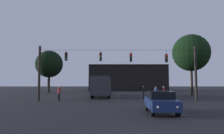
% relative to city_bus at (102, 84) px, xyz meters
% --- Properties ---
extents(ground_plane, '(168.00, 168.00, 0.00)m').
position_rel_city_bus_xyz_m(ground_plane, '(2.12, 0.10, -1.87)').
color(ground_plane, black).
rests_on(ground_plane, ground).
extents(overhead_signal_span, '(18.30, 0.44, 6.37)m').
position_rel_city_bus_xyz_m(overhead_signal_span, '(2.07, -7.75, 1.89)').
color(overhead_signal_span, black).
rests_on(overhead_signal_span, ground).
extents(city_bus, '(2.67, 11.03, 3.00)m').
position_rel_city_bus_xyz_m(city_bus, '(0.00, 0.00, 0.00)').
color(city_bus, '#2D2D33').
rests_on(city_bus, ground).
extents(car_near_right, '(1.99, 4.40, 1.52)m').
position_rel_city_bus_xyz_m(car_near_right, '(4.91, -16.78, -1.07)').
color(car_near_right, navy).
rests_on(car_near_right, ground).
extents(pedestrian_crossing_left, '(0.36, 0.42, 1.69)m').
position_rel_city_bus_xyz_m(pedestrian_crossing_left, '(-4.80, -6.87, -0.91)').
color(pedestrian_crossing_left, black).
rests_on(pedestrian_crossing_left, ground).
extents(pedestrian_crossing_center, '(0.32, 0.41, 1.72)m').
position_rel_city_bus_xyz_m(pedestrian_crossing_center, '(7.67, -6.63, -0.89)').
color(pedestrian_crossing_center, black).
rests_on(pedestrian_crossing_center, ground).
extents(pedestrian_crossing_right, '(0.30, 0.40, 1.65)m').
position_rel_city_bus_xyz_m(pedestrian_crossing_right, '(6.72, -6.74, -0.93)').
color(pedestrian_crossing_right, black).
rests_on(pedestrian_crossing_right, ground).
extents(pedestrian_near_bus, '(0.29, 0.39, 1.69)m').
position_rel_city_bus_xyz_m(pedestrian_near_bus, '(5.65, -4.04, -0.91)').
color(pedestrian_near_bus, black).
rests_on(pedestrian_near_bus, ground).
extents(corner_building, '(19.83, 10.15, 6.67)m').
position_rel_city_bus_xyz_m(corner_building, '(5.62, 24.43, 1.47)').
color(corner_building, black).
rests_on(corner_building, ground).
extents(tree_left_silhouette, '(5.89, 5.89, 9.11)m').
position_rel_city_bus_xyz_m(tree_left_silhouette, '(-12.21, 13.21, 4.28)').
color(tree_left_silhouette, '#2D2116').
rests_on(tree_left_silhouette, ground).
extents(tree_behind_building, '(6.27, 6.27, 10.32)m').
position_rel_city_bus_xyz_m(tree_behind_building, '(14.93, 3.28, 5.31)').
color(tree_behind_building, black).
rests_on(tree_behind_building, ground).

